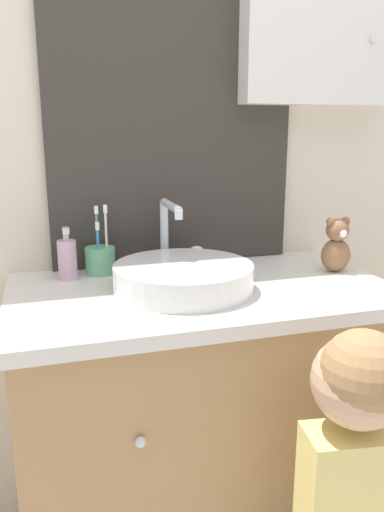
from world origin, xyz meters
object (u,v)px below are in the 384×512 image
at_px(soap_dispenser, 67,259).
at_px(sink_basin, 183,275).
at_px(child_figure, 350,480).
at_px(toothbrush_holder, 100,259).
at_px(teddy_bear, 336,246).

bearing_deg(soap_dispenser, sink_basin, -32.58).
bearing_deg(soap_dispenser, child_figure, -51.31).
bearing_deg(child_figure, sink_basin, 116.38).
bearing_deg(toothbrush_holder, teddy_bear, -14.81).
height_order(sink_basin, teddy_bear, sink_basin).
bearing_deg(teddy_bear, sink_basin, -175.34).
distance_m(child_figure, teddy_bear, 0.67).
bearing_deg(soap_dispenser, toothbrush_holder, 19.68).
height_order(toothbrush_holder, soap_dispenser, toothbrush_holder).
relative_size(toothbrush_holder, child_figure, 0.22).
relative_size(soap_dispenser, child_figure, 0.16).
relative_size(sink_basin, soap_dispenser, 2.80).
distance_m(sink_basin, toothbrush_holder, 0.29).
xyz_separation_m(sink_basin, soap_dispenser, (-0.28, 0.18, 0.02)).
xyz_separation_m(sink_basin, child_figure, (0.23, -0.46, -0.33)).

